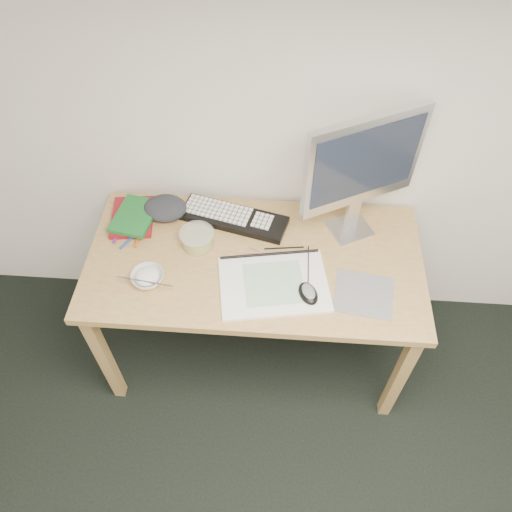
{
  "coord_description": "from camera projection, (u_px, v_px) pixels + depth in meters",
  "views": [
    {
      "loc": [
        -0.07,
        0.14,
        2.37
      ],
      "look_at": [
        -0.16,
        1.38,
        0.83
      ],
      "focal_mm": 35.0,
      "sensor_mm": 36.0,
      "label": 1
    }
  ],
  "objects": [
    {
      "name": "book_red",
      "position": [
        133.0,
        217.0,
        2.21
      ],
      "size": [
        0.21,
        0.26,
        0.02
      ],
      "primitive_type": "cube",
      "rotation": [
        0.0,
        0.0,
        0.12
      ],
      "color": "maroon",
      "rests_on": "desk"
    },
    {
      "name": "keyboard",
      "position": [
        234.0,
        218.0,
        2.2
      ],
      "size": [
        0.49,
        0.26,
        0.03
      ],
      "primitive_type": "cube",
      "rotation": [
        0.0,
        0.0,
        -0.25
      ],
      "color": "black",
      "rests_on": "desk"
    },
    {
      "name": "sketchpad",
      "position": [
        274.0,
        284.0,
        1.99
      ],
      "size": [
        0.47,
        0.37,
        0.01
      ],
      "primitive_type": "cube",
      "rotation": [
        0.0,
        0.0,
        0.17
      ],
      "color": "white",
      "rests_on": "desk"
    },
    {
      "name": "pencil_pink",
      "position": [
        254.0,
        253.0,
        2.09
      ],
      "size": [
        0.16,
        0.01,
        0.01
      ],
      "primitive_type": "cylinder",
      "rotation": [
        0.0,
        1.57,
        0.04
      ],
      "color": "pink",
      "rests_on": "desk"
    },
    {
      "name": "mousepad",
      "position": [
        364.0,
        294.0,
        1.96
      ],
      "size": [
        0.25,
        0.24,
        0.0
      ],
      "primitive_type": "cube",
      "rotation": [
        0.0,
        0.0,
        -0.14
      ],
      "color": "gray",
      "rests_on": "desk"
    },
    {
      "name": "desk",
      "position": [
        255.0,
        271.0,
        2.14
      ],
      "size": [
        1.4,
        0.7,
        0.75
      ],
      "color": "tan",
      "rests_on": "ground"
    },
    {
      "name": "monitor",
      "position": [
        363.0,
        165.0,
        1.9
      ],
      "size": [
        0.46,
        0.26,
        0.58
      ],
      "rotation": [
        0.0,
        0.0,
        0.48
      ],
      "color": "silver",
      "rests_on": "desk"
    },
    {
      "name": "rice_bowl",
      "position": [
        148.0,
        278.0,
        1.99
      ],
      "size": [
        0.15,
        0.15,
        0.04
      ],
      "primitive_type": "imported",
      "rotation": [
        0.0,
        0.0,
        0.19
      ],
      "color": "silver",
      "rests_on": "desk"
    },
    {
      "name": "pencil_black",
      "position": [
        284.0,
        248.0,
        2.11
      ],
      "size": [
        0.17,
        0.03,
        0.01
      ],
      "primitive_type": "cylinder",
      "rotation": [
        0.0,
        1.57,
        0.13
      ],
      "color": "black",
      "rests_on": "desk"
    },
    {
      "name": "marker_blue",
      "position": [
        130.0,
        240.0,
        2.14
      ],
      "size": [
        0.07,
        0.11,
        0.01
      ],
      "primitive_type": "cylinder",
      "rotation": [
        0.0,
        1.57,
        1.05
      ],
      "color": "#1E45A3",
      "rests_on": "desk"
    },
    {
      "name": "pencil_tan",
      "position": [
        270.0,
        255.0,
        2.08
      ],
      "size": [
        0.18,
        0.09,
        0.01
      ],
      "primitive_type": "cylinder",
      "rotation": [
        0.0,
        1.57,
        -0.44
      ],
      "color": "#A18555",
      "rests_on": "desk"
    },
    {
      "name": "chopsticks",
      "position": [
        145.0,
        281.0,
        1.95
      ],
      "size": [
        0.22,
        0.05,
        0.02
      ],
      "primitive_type": "cylinder",
      "rotation": [
        0.0,
        1.57,
        -0.14
      ],
      "color": "#B7B7B9",
      "rests_on": "rice_bowl"
    },
    {
      "name": "fruit_tub",
      "position": [
        197.0,
        239.0,
        2.1
      ],
      "size": [
        0.18,
        0.18,
        0.07
      ],
      "primitive_type": "cylinder",
      "rotation": [
        0.0,
        0.0,
        0.31
      ],
      "color": "gold",
      "rests_on": "desk"
    },
    {
      "name": "cloth_lump",
      "position": [
        165.0,
        208.0,
        2.22
      ],
      "size": [
        0.19,
        0.17,
        0.07
      ],
      "primitive_type": "ellipsoid",
      "rotation": [
        0.0,
        0.0,
        0.24
      ],
      "color": "#23262B",
      "rests_on": "desk"
    },
    {
      "name": "marker_orange",
      "position": [
        139.0,
        236.0,
        2.15
      ],
      "size": [
        0.02,
        0.13,
        0.01
      ],
      "primitive_type": "cylinder",
      "rotation": [
        0.0,
        1.57,
        1.49
      ],
      "color": "#CB5617",
      "rests_on": "desk"
    },
    {
      "name": "mouse",
      "position": [
        308.0,
        292.0,
        1.93
      ],
      "size": [
        0.11,
        0.13,
        0.04
      ],
      "primitive_type": "ellipsoid",
      "rotation": [
        0.0,
        0.0,
        0.4
      ],
      "color": "black",
      "rests_on": "sketchpad"
    },
    {
      "name": "marker_purple",
      "position": [
        118.0,
        231.0,
        2.17
      ],
      "size": [
        0.02,
        0.14,
        0.01
      ],
      "primitive_type": "cylinder",
      "rotation": [
        0.0,
        1.57,
        1.5
      ],
      "color": "#722380",
      "rests_on": "desk"
    },
    {
      "name": "book_green",
      "position": [
        135.0,
        216.0,
        2.18
      ],
      "size": [
        0.2,
        0.25,
        0.02
      ],
      "primitive_type": "cube",
      "rotation": [
        0.0,
        0.0,
        -0.18
      ],
      "color": "#196628",
      "rests_on": "book_red"
    }
  ]
}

